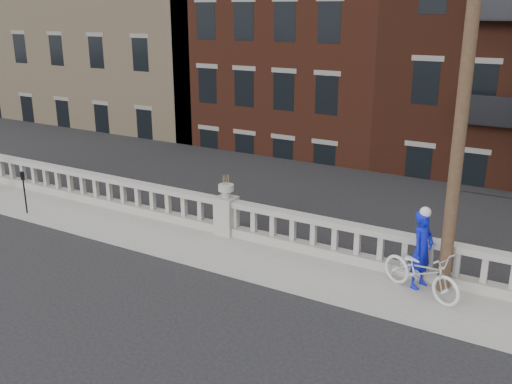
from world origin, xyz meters
TOP-DOWN VIEW (x-y plane):
  - ground at (0.00, 0.00)m, footprint 120.00×120.00m
  - sidewalk at (0.00, 3.00)m, footprint 32.00×2.20m
  - balustrade at (0.00, 3.95)m, footprint 28.00×0.34m
  - planter_pedestal at (0.00, 3.95)m, footprint 0.55×0.55m
  - lower_level at (0.56, 23.04)m, footprint 80.00×44.00m
  - utility_pole at (6.20, 3.60)m, footprint 1.60×0.28m
  - parking_meter_b at (-6.42, 2.15)m, footprint 0.10×0.09m
  - bicycle at (5.79, 3.15)m, footprint 2.17×1.45m
  - cyclist at (5.68, 3.49)m, footprint 0.60×0.77m

SIDE VIEW (x-z plane):
  - ground at x=0.00m, z-range 0.00..0.00m
  - sidewalk at x=0.00m, z-range 0.00..0.15m
  - balustrade at x=0.00m, z-range 0.13..1.16m
  - bicycle at x=5.79m, z-range 0.15..1.23m
  - planter_pedestal at x=0.00m, z-range -0.05..1.71m
  - parking_meter_b at x=-6.42m, z-range 0.32..1.68m
  - cyclist at x=5.68m, z-range 0.15..2.00m
  - lower_level at x=0.56m, z-range -7.77..13.03m
  - utility_pole at x=6.20m, z-range 0.24..10.24m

